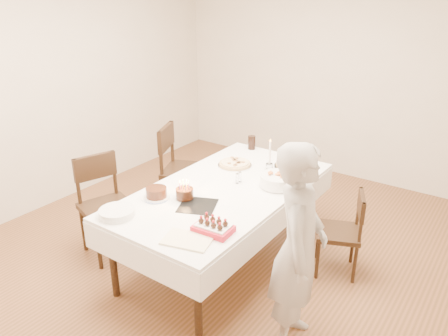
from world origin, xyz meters
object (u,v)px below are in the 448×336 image
Objects in this scene: cola_glass at (252,143)px; strawberry_box at (213,228)px; dining_table at (224,225)px; person at (298,249)px; chair_right_savory at (338,232)px; taper_candle at (270,154)px; pasta_bowl at (278,180)px; chair_left_savory at (186,171)px; birthday_cake at (184,190)px; layer_cake at (156,193)px; chair_left_dessert at (107,208)px; pizza_white at (235,164)px; pizza_pepperoni at (292,165)px.

cola_glass is 0.53× the size of strawberry_box.
person is (0.98, -0.52, 0.39)m from dining_table.
person is (0.07, -0.97, 0.37)m from chair_right_savory.
taper_candle is at bearing -40.90° from cola_glass.
taper_candle is at bearing 130.68° from pasta_bowl.
dining_table is 6.73× the size of pasta_bowl.
chair_left_savory reaches higher than cola_glass.
birthday_cake is (-0.26, -0.97, -0.07)m from taper_candle.
chair_left_savory reaches higher than layer_cake.
strawberry_box is (1.33, -0.13, 0.31)m from chair_left_dessert.
chair_left_savory reaches higher than chair_right_savory.
pizza_white is 0.85m from birthday_cake.
person is 1.33m from layer_cake.
pasta_bowl is 2.14× the size of cola_glass.
layer_cake is (-0.72, -0.79, -0.01)m from pasta_bowl.
pizza_pepperoni is 1.44m from strawberry_box.
chair_left_savory is 2.15m from person.
birthday_cake is at bearing 105.68° from chair_left_savory.
birthday_cake is (-0.51, -0.67, 0.03)m from pasta_bowl.
strawberry_box is at bearing -60.77° from dining_table.
chair_left_savory is at bearing -175.61° from taper_candle.
pizza_pepperoni is at bearing 49.67° from taper_candle.
person reaches higher than dining_table.
dining_table is at bearing -133.43° from chair_left_dessert.
taper_candle is 2.12× the size of birthday_cake.
pasta_bowl is at bearing 47.40° from layer_cake.
person is (1.94, 0.00, 0.28)m from chair_left_dessert.
cola_glass is (-0.70, 0.68, 0.02)m from pasta_bowl.
dining_table is at bearing 68.43° from birthday_cake.
dining_table is 1.10m from chair_left_dessert.
person is 1.02m from pasta_bowl.
pizza_white is 1.08× the size of taper_candle.
chair_right_savory is at bearing 15.10° from pasta_bowl.
pizza_white reaches higher than dining_table.
taper_candle is 1.12× the size of strawberry_box.
chair_left_savory is 1.07× the size of chair_left_dessert.
taper_candle is (1.08, 1.12, 0.43)m from chair_left_dessert.
birthday_cake is 0.53× the size of strawberry_box.
layer_cake is (-0.35, -0.48, 0.42)m from dining_table.
taper_candle is at bearing -115.71° from chair_left_dessert.
strawberry_box is (-0.01, -0.95, -0.02)m from pasta_bowl.
strawberry_box is (-0.62, -0.13, 0.02)m from person.
dining_table is 1.40× the size of person.
chair_right_savory is 2.47× the size of pasta_bowl.
person reaches higher than pasta_bowl.
chair_left_savory is 1.07m from taper_candle.
person reaches higher than layer_cake.
chair_right_savory is 2.11m from chair_left_dessert.
pasta_bowl is (0.58, -0.18, 0.04)m from pizza_white.
chair_left_savory is at bearing 169.87° from pasta_bowl.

